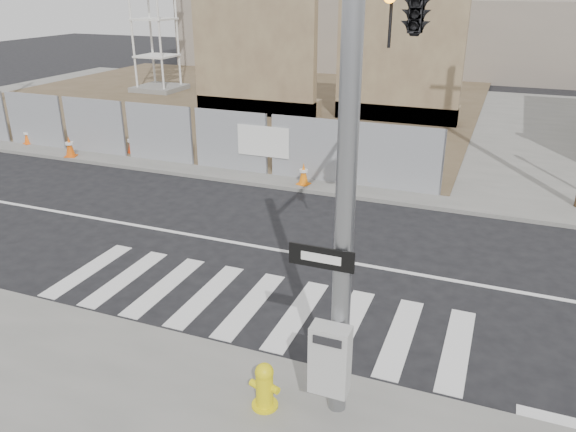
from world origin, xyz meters
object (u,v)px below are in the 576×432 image
at_px(signal_pole, 397,62).
at_px(traffic_cone_c, 132,144).
at_px(traffic_cone_a, 27,136).
at_px(traffic_cone_b, 70,147).
at_px(fire_hydrant, 265,386).
at_px(traffic_cone_d, 304,174).

distance_m(signal_pole, traffic_cone_c, 13.93).
height_order(signal_pole, traffic_cone_a, signal_pole).
xyz_separation_m(traffic_cone_a, traffic_cone_b, (2.81, -0.81, 0.05)).
xyz_separation_m(fire_hydrant, traffic_cone_d, (-2.91, 9.63, -0.04)).
distance_m(fire_hydrant, traffic_cone_c, 14.53).
bearing_deg(fire_hydrant, traffic_cone_a, 163.58).
bearing_deg(fire_hydrant, signal_pole, 90.84).
bearing_deg(fire_hydrant, traffic_cone_c, 151.90).
bearing_deg(traffic_cone_a, fire_hydrant, -34.85).
distance_m(signal_pole, traffic_cone_a, 17.73).
relative_size(fire_hydrant, traffic_cone_d, 1.09).
bearing_deg(traffic_cone_b, fire_hydrant, -38.41).
bearing_deg(fire_hydrant, traffic_cone_d, 125.23).
xyz_separation_m(signal_pole, fire_hydrant, (-0.99, -3.14, -4.29)).
relative_size(signal_pole, traffic_cone_b, 9.25).
relative_size(signal_pole, traffic_cone_c, 9.04).
bearing_deg(traffic_cone_d, traffic_cone_a, 177.15).
distance_m(traffic_cone_b, traffic_cone_d, 8.95).
bearing_deg(traffic_cone_c, traffic_cone_a, -175.94).
bearing_deg(traffic_cone_a, traffic_cone_d, -2.85).
bearing_deg(signal_pole, fire_hydrant, -107.59).
relative_size(fire_hydrant, traffic_cone_b, 0.99).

